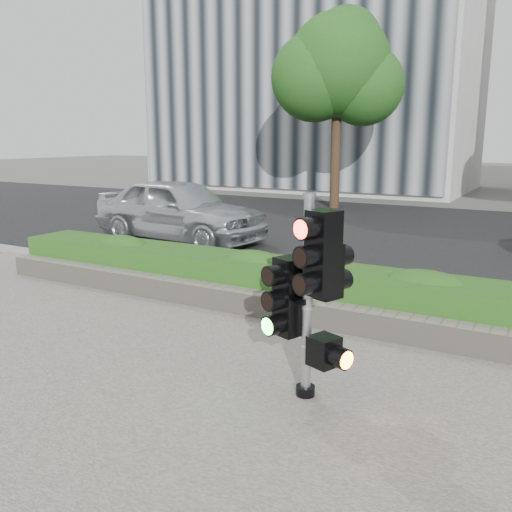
% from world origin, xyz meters
% --- Properties ---
extents(ground, '(120.00, 120.00, 0.00)m').
position_xyz_m(ground, '(0.00, 0.00, 0.00)').
color(ground, '#51514C').
rests_on(ground, ground).
extents(sidewalk, '(16.00, 11.00, 0.03)m').
position_xyz_m(sidewalk, '(0.00, -2.50, 0.01)').
color(sidewalk, '#9E9389').
rests_on(sidewalk, ground).
extents(road, '(60.00, 13.00, 0.02)m').
position_xyz_m(road, '(0.00, 10.00, 0.01)').
color(road, black).
rests_on(road, ground).
extents(curb, '(60.00, 0.25, 0.12)m').
position_xyz_m(curb, '(0.00, 3.15, 0.06)').
color(curb, gray).
rests_on(curb, ground).
extents(stone_wall, '(12.00, 0.32, 0.34)m').
position_xyz_m(stone_wall, '(0.00, 1.90, 0.20)').
color(stone_wall, gray).
rests_on(stone_wall, sidewalk).
extents(hedge, '(12.00, 1.00, 0.68)m').
position_xyz_m(hedge, '(0.00, 2.55, 0.37)').
color(hedge, '#428F2C').
rests_on(hedge, sidewalk).
extents(building_left, '(16.00, 9.00, 15.00)m').
position_xyz_m(building_left, '(-9.00, 23.00, 7.50)').
color(building_left, '#B7B7B2').
rests_on(building_left, ground).
extents(tree_left, '(4.61, 4.03, 7.34)m').
position_xyz_m(tree_left, '(-4.52, 14.56, 5.04)').
color(tree_left, black).
rests_on(tree_left, ground).
extents(traffic_signal, '(0.76, 0.64, 2.06)m').
position_xyz_m(traffic_signal, '(0.97, -0.10, 1.17)').
color(traffic_signal, black).
rests_on(traffic_signal, sidewalk).
extents(car_silver, '(4.89, 2.33, 1.61)m').
position_xyz_m(car_silver, '(-5.45, 6.17, 0.83)').
color(car_silver, silver).
rests_on(car_silver, road).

